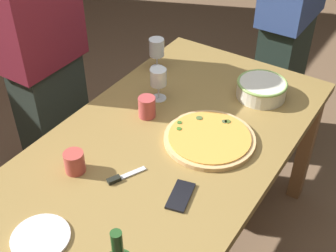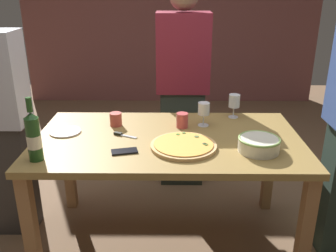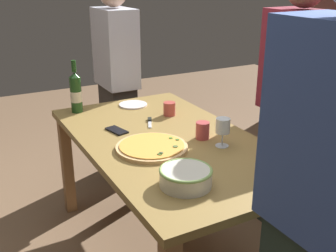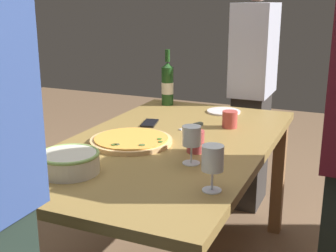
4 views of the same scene
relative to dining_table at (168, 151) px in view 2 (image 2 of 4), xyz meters
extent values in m
plane|color=#7F6045|center=(0.00, 0.00, -0.66)|extent=(8.00, 8.00, 0.00)
cube|color=olive|center=(0.00, 0.00, 0.07)|extent=(1.60, 0.90, 0.04)
cube|color=#996B42|center=(-0.74, -0.40, -0.30)|extent=(0.07, 0.07, 0.71)
cube|color=#996B42|center=(0.74, -0.40, -0.30)|extent=(0.07, 0.07, 0.71)
cube|color=#996B42|center=(-0.74, 0.40, -0.30)|extent=(0.07, 0.07, 0.71)
cube|color=#996B42|center=(0.74, 0.40, -0.30)|extent=(0.07, 0.07, 0.71)
cube|color=brown|center=(0.00, 3.20, 0.56)|extent=(4.03, 0.16, 2.43)
cylinder|color=#DFAE71|center=(0.09, -0.14, 0.10)|extent=(0.38, 0.38, 0.02)
cylinder|color=gold|center=(0.09, -0.14, 0.12)|extent=(0.34, 0.34, 0.01)
cylinder|color=#3B6926|center=(0.10, 0.01, 0.12)|extent=(0.02, 0.02, 0.00)
cylinder|color=#3E7424|center=(0.06, -0.02, 0.12)|extent=(0.02, 0.02, 0.00)
cylinder|color=#4C6727|center=(0.21, -0.16, 0.12)|extent=(0.03, 0.03, 0.00)
cylinder|color=#4F6733|center=(0.17, -0.05, 0.12)|extent=(0.03, 0.03, 0.00)
cylinder|color=#4D5F38|center=(0.21, -0.15, 0.12)|extent=(0.02, 0.02, 0.00)
cylinder|color=silver|center=(0.50, -0.19, 0.13)|extent=(0.23, 0.23, 0.08)
torus|color=#8DB55D|center=(0.50, -0.19, 0.17)|extent=(0.23, 0.23, 0.01)
cylinder|color=#1E471B|center=(-0.69, -0.31, 0.21)|extent=(0.07, 0.07, 0.23)
cone|color=#1E471B|center=(-0.69, -0.31, 0.34)|extent=(0.07, 0.07, 0.03)
cylinder|color=#1E471B|center=(-0.69, -0.31, 0.40)|extent=(0.03, 0.03, 0.08)
cylinder|color=#ECE5C7|center=(-0.69, -0.31, 0.20)|extent=(0.07, 0.07, 0.07)
cylinder|color=white|center=(0.23, 0.20, 0.09)|extent=(0.07, 0.07, 0.00)
cylinder|color=white|center=(0.23, 0.20, 0.13)|extent=(0.01, 0.01, 0.07)
cylinder|color=white|center=(0.23, 0.20, 0.21)|extent=(0.08, 0.08, 0.08)
cylinder|color=maroon|center=(0.23, 0.20, 0.19)|extent=(0.06, 0.06, 0.04)
cylinder|color=white|center=(0.45, 0.36, 0.09)|extent=(0.07, 0.07, 0.00)
cylinder|color=white|center=(0.45, 0.36, 0.13)|extent=(0.01, 0.01, 0.07)
cylinder|color=white|center=(0.45, 0.36, 0.21)|extent=(0.08, 0.08, 0.09)
cylinder|color=maroon|center=(0.45, 0.36, 0.19)|extent=(0.07, 0.07, 0.04)
cylinder|color=#BB463F|center=(-0.34, 0.20, 0.14)|extent=(0.08, 0.08, 0.09)
cylinder|color=#B84545|center=(0.09, 0.17, 0.14)|extent=(0.08, 0.08, 0.10)
cylinder|color=white|center=(-0.64, 0.07, 0.10)|extent=(0.19, 0.19, 0.01)
cube|color=black|center=(-0.24, -0.21, 0.10)|extent=(0.16, 0.10, 0.01)
cube|color=silver|center=(-0.24, 0.01, 0.10)|extent=(0.11, 0.07, 0.01)
cube|color=black|center=(-0.31, 0.04, 0.10)|extent=(0.06, 0.04, 0.02)
cube|color=#322F2C|center=(-1.09, 0.13, -0.27)|extent=(0.34, 0.20, 0.78)
cube|color=#2A332B|center=(0.11, 0.81, -0.25)|extent=(0.35, 0.20, 0.81)
cube|color=maroon|center=(0.11, 0.81, 0.46)|extent=(0.41, 0.24, 0.61)
camera|label=1|loc=(-1.18, -0.77, 1.28)|focal=48.00mm
camera|label=2|loc=(0.02, -2.05, 0.97)|focal=39.59mm
camera|label=3|loc=(1.84, -1.00, 0.96)|focal=43.73mm
camera|label=4|loc=(1.81, 0.79, 0.72)|focal=47.88mm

